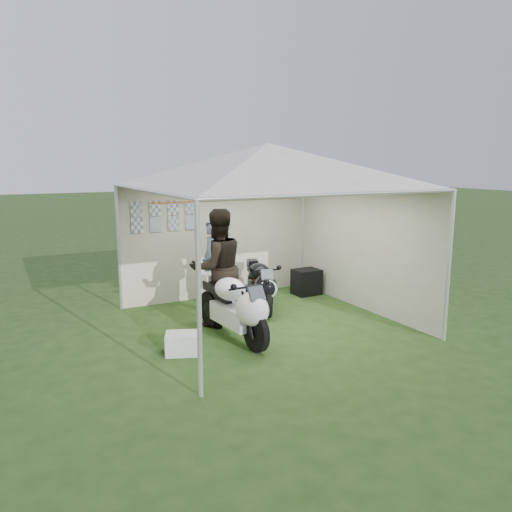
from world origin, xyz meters
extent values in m
plane|color=#254117|center=(0.00, 0.00, 0.00)|extent=(80.00, 80.00, 0.00)
cylinder|color=silver|center=(-2.00, -2.00, 1.15)|extent=(0.06, 0.06, 2.30)
cylinder|color=silver|center=(2.00, -2.00, 1.15)|extent=(0.06, 0.06, 2.30)
cylinder|color=silver|center=(-2.00, 2.00, 1.15)|extent=(0.06, 0.06, 2.30)
cylinder|color=silver|center=(2.00, 2.00, 1.15)|extent=(0.06, 0.06, 2.30)
cube|color=beige|center=(0.00, 2.00, 1.15)|extent=(4.00, 0.02, 2.30)
cube|color=beige|center=(-2.00, 0.00, 1.15)|extent=(0.02, 4.00, 2.30)
cube|color=beige|center=(2.00, 0.00, 1.15)|extent=(0.02, 4.00, 2.30)
pyramid|color=white|center=(0.00, 0.00, 2.65)|extent=(5.66, 5.66, 0.70)
cube|color=#99A5B7|center=(-1.65, 1.98, 1.85)|extent=(0.22, 0.02, 0.28)
cube|color=#99A5B7|center=(-1.30, 1.98, 1.85)|extent=(0.22, 0.02, 0.28)
cube|color=#99A5B7|center=(-0.95, 1.98, 1.85)|extent=(0.22, 0.01, 0.28)
cube|color=#99A5B7|center=(-0.60, 1.98, 1.85)|extent=(0.22, 0.01, 0.28)
cube|color=#99A5B7|center=(-1.65, 1.98, 1.55)|extent=(0.22, 0.02, 0.28)
cube|color=#99A5B7|center=(-1.30, 1.98, 1.55)|extent=(0.22, 0.01, 0.28)
cube|color=#99A5B7|center=(-0.95, 1.98, 1.55)|extent=(0.22, 0.02, 0.28)
cube|color=#99A5B7|center=(-0.60, 1.98, 1.55)|extent=(0.22, 0.01, 0.28)
cylinder|color=#D8590C|center=(0.20, 1.97, 1.95)|extent=(3.20, 0.02, 0.02)
cylinder|color=black|center=(-0.78, -1.06, 0.30)|extent=(0.15, 0.60, 0.59)
cylinder|color=black|center=(-0.89, 0.32, 0.30)|extent=(0.20, 0.60, 0.59)
cube|color=white|center=(-0.83, -0.42, 0.38)|extent=(0.41, 0.96, 0.30)
ellipsoid|color=white|center=(-0.78, -0.96, 0.61)|extent=(0.49, 0.63, 0.49)
ellipsoid|color=white|center=(-0.84, -0.32, 0.77)|extent=(0.48, 0.64, 0.35)
cube|color=black|center=(-0.87, 0.07, 0.71)|extent=(0.31, 0.61, 0.14)
cube|color=white|center=(-0.90, 0.40, 0.79)|extent=(0.24, 0.31, 0.18)
cube|color=black|center=(-0.86, -0.02, 0.54)|extent=(0.14, 0.55, 0.10)
cube|color=#3F474C|center=(-0.77, -1.08, 0.87)|extent=(0.25, 0.16, 0.21)
cylinder|color=black|center=(0.14, 0.27, 0.27)|extent=(0.23, 0.53, 0.53)
cylinder|color=black|center=(0.49, 1.45, 0.27)|extent=(0.28, 0.55, 0.53)
cube|color=black|center=(0.30, 0.82, 0.34)|extent=(0.52, 0.89, 0.27)
ellipsoid|color=black|center=(0.16, 0.35, 0.55)|extent=(0.53, 0.62, 0.44)
ellipsoid|color=black|center=(0.33, 0.90, 0.69)|extent=(0.53, 0.63, 0.31)
cube|color=black|center=(0.42, 1.24, 0.64)|extent=(0.37, 0.57, 0.12)
cube|color=black|center=(0.51, 1.52, 0.71)|extent=(0.26, 0.31, 0.16)
cube|color=maroon|center=(0.40, 1.16, 0.49)|extent=(0.22, 0.49, 0.09)
cube|color=#3F474C|center=(0.13, 0.25, 0.78)|extent=(0.24, 0.18, 0.19)
cylinder|color=white|center=(0.11, 0.16, 0.55)|extent=(0.31, 0.11, 0.32)
cube|color=#272CB5|center=(0.51, 1.54, 0.13)|extent=(0.40, 0.31, 0.26)
imported|color=black|center=(-0.77, 0.31, 0.98)|extent=(0.96, 0.75, 1.96)
imported|color=slate|center=(-0.45, 1.30, 0.83)|extent=(0.41, 0.62, 1.67)
cube|color=black|center=(1.63, 1.27, 0.26)|extent=(0.54, 0.44, 0.52)
cube|color=silver|center=(-1.75, -0.64, 0.15)|extent=(0.55, 0.50, 0.30)
cube|color=#91754D|center=(-1.75, -0.60, 0.15)|extent=(0.44, 0.44, 0.30)
camera|label=1|loc=(-3.97, -7.11, 2.70)|focal=35.00mm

